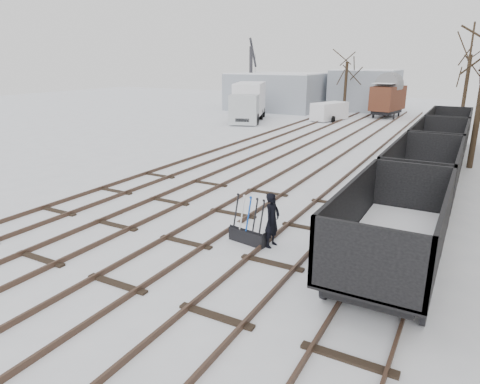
{
  "coord_description": "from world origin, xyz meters",
  "views": [
    {
      "loc": [
        7.5,
        -10.05,
        5.55
      ],
      "look_at": [
        0.74,
        2.22,
        1.2
      ],
      "focal_mm": 32.0,
      "sensor_mm": 36.0,
      "label": 1
    }
  ],
  "objects_px": {
    "box_van_wagon": "(388,97)",
    "panel_van": "(329,111)",
    "freight_wagon_a": "(391,243)",
    "crane": "(251,91)",
    "worker": "(272,220)",
    "ground_frame": "(249,234)",
    "lorry": "(248,102)"
  },
  "relations": [
    {
      "from": "worker",
      "to": "lorry",
      "type": "xyz_separation_m",
      "value": [
        -13.92,
        24.76,
        0.93
      ]
    },
    {
      "from": "panel_van",
      "to": "crane",
      "type": "bearing_deg",
      "value": 173.88
    },
    {
      "from": "worker",
      "to": "box_van_wagon",
      "type": "height_order",
      "value": "box_van_wagon"
    },
    {
      "from": "box_van_wagon",
      "to": "crane",
      "type": "bearing_deg",
      "value": -170.7
    },
    {
      "from": "worker",
      "to": "panel_van",
      "type": "xyz_separation_m",
      "value": [
        -7.26,
        28.64,
        0.02
      ]
    },
    {
      "from": "box_van_wagon",
      "to": "lorry",
      "type": "distance_m",
      "value": 14.15
    },
    {
      "from": "freight_wagon_a",
      "to": "lorry",
      "type": "bearing_deg",
      "value": 124.97
    },
    {
      "from": "panel_van",
      "to": "worker",
      "type": "bearing_deg",
      "value": -56.38
    },
    {
      "from": "panel_van",
      "to": "crane",
      "type": "height_order",
      "value": "crane"
    },
    {
      "from": "worker",
      "to": "ground_frame",
      "type": "bearing_deg",
      "value": 104.65
    },
    {
      "from": "box_van_wagon",
      "to": "lorry",
      "type": "height_order",
      "value": "lorry"
    },
    {
      "from": "box_van_wagon",
      "to": "freight_wagon_a",
      "type": "bearing_deg",
      "value": -69.17
    },
    {
      "from": "lorry",
      "to": "crane",
      "type": "xyz_separation_m",
      "value": [
        -4.38,
        9.15,
        0.28
      ]
    },
    {
      "from": "worker",
      "to": "lorry",
      "type": "bearing_deg",
      "value": 36.4
    },
    {
      "from": "box_van_wagon",
      "to": "panel_van",
      "type": "xyz_separation_m",
      "value": [
        -4.29,
        -5.09,
        -1.09
      ]
    },
    {
      "from": "box_van_wagon",
      "to": "worker",
      "type": "bearing_deg",
      "value": -74.99
    },
    {
      "from": "freight_wagon_a",
      "to": "lorry",
      "type": "xyz_separation_m",
      "value": [
        -17.45,
        24.96,
        0.84
      ]
    },
    {
      "from": "ground_frame",
      "to": "lorry",
      "type": "xyz_separation_m",
      "value": [
        -13.17,
        24.86,
        1.5
      ]
    },
    {
      "from": "freight_wagon_a",
      "to": "lorry",
      "type": "height_order",
      "value": "lorry"
    },
    {
      "from": "box_van_wagon",
      "to": "panel_van",
      "type": "height_order",
      "value": "box_van_wagon"
    },
    {
      "from": "freight_wagon_a",
      "to": "crane",
      "type": "distance_m",
      "value": 40.51
    },
    {
      "from": "worker",
      "to": "freight_wagon_a",
      "type": "relative_size",
      "value": 0.28
    },
    {
      "from": "lorry",
      "to": "panel_van",
      "type": "bearing_deg",
      "value": 10.35
    },
    {
      "from": "worker",
      "to": "panel_van",
      "type": "height_order",
      "value": "worker"
    },
    {
      "from": "freight_wagon_a",
      "to": "crane",
      "type": "bearing_deg",
      "value": 122.63
    },
    {
      "from": "freight_wagon_a",
      "to": "crane",
      "type": "relative_size",
      "value": 0.77
    },
    {
      "from": "panel_van",
      "to": "crane",
      "type": "xyz_separation_m",
      "value": [
        -11.04,
        5.27,
        1.19
      ]
    },
    {
      "from": "worker",
      "to": "lorry",
      "type": "distance_m",
      "value": 28.42
    },
    {
      "from": "worker",
      "to": "box_van_wagon",
      "type": "relative_size",
      "value": 0.36
    },
    {
      "from": "box_van_wagon",
      "to": "crane",
      "type": "distance_m",
      "value": 15.33
    },
    {
      "from": "lorry",
      "to": "crane",
      "type": "height_order",
      "value": "crane"
    },
    {
      "from": "ground_frame",
      "to": "crane",
      "type": "relative_size",
      "value": 0.19
    }
  ]
}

